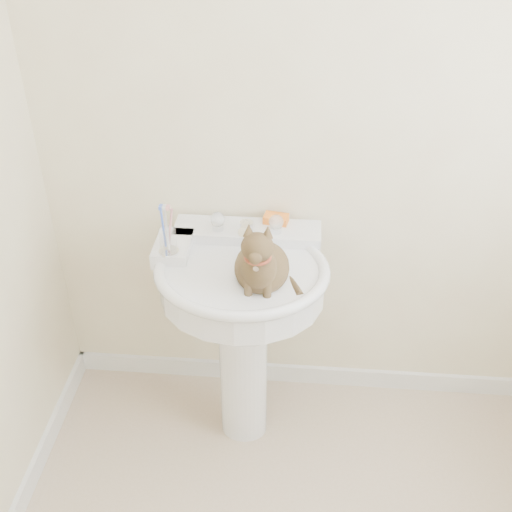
# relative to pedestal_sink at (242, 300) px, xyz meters

# --- Properties ---
(wall_back) EXTENTS (2.20, 0.00, 2.50)m
(wall_back) POSITION_rel_pedestal_sink_xyz_m (0.31, 0.29, 0.57)
(wall_back) COLOR #F3EAC1
(wall_back) RESTS_ON ground
(baseboard_back) EXTENTS (2.20, 0.02, 0.09)m
(baseboard_back) POSITION_rel_pedestal_sink_xyz_m (0.31, 0.28, -0.64)
(baseboard_back) COLOR white
(baseboard_back) RESTS_ON floor
(pedestal_sink) EXTENTS (0.63, 0.62, 0.87)m
(pedestal_sink) POSITION_rel_pedestal_sink_xyz_m (0.00, 0.00, 0.00)
(pedestal_sink) COLOR white
(pedestal_sink) RESTS_ON floor
(faucet) EXTENTS (0.28, 0.12, 0.14)m
(faucet) POSITION_rel_pedestal_sink_xyz_m (0.00, 0.15, 0.23)
(faucet) COLOR silver
(faucet) RESTS_ON pedestal_sink
(soap_bar) EXTENTS (0.10, 0.07, 0.03)m
(soap_bar) POSITION_rel_pedestal_sink_xyz_m (0.11, 0.25, 0.20)
(soap_bar) COLOR orange
(soap_bar) RESTS_ON pedestal_sink
(toothbrush_cup) EXTENTS (0.07, 0.07, 0.18)m
(toothbrush_cup) POSITION_rel_pedestal_sink_xyz_m (-0.26, 0.01, 0.23)
(toothbrush_cup) COLOR silver
(toothbrush_cup) RESTS_ON pedestal_sink
(cat) EXTENTS (0.20, 0.26, 0.37)m
(cat) POSITION_rel_pedestal_sink_xyz_m (0.08, -0.08, 0.22)
(cat) COLOR brown
(cat) RESTS_ON pedestal_sink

